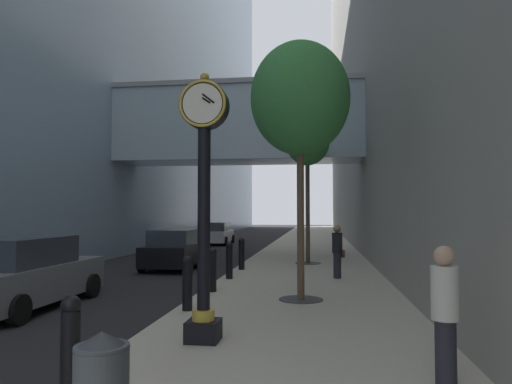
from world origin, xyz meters
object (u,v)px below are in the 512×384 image
bollard_sixth (242,253)px  street_tree_near (300,99)px  bollard_fifth (229,259)px  car_black_mid (176,249)px  bollard_third (187,282)px  bollard_fourth (212,269)px  bollard_nearest (70,345)px  street_tree_mid_near (307,141)px  street_clock (204,192)px  car_white_near (217,234)px  pedestrian_by_clock (445,311)px  car_grey_far (22,274)px  pedestrian_walking (337,250)px

bollard_sixth → street_tree_near: (2.46, -5.84, 4.41)m
bollard_fifth → car_black_mid: 4.58m
bollard_third → bollard_fourth: same height
bollard_sixth → street_tree_near: 7.73m
car_black_mid → bollard_fifth: bearing=-50.3°
bollard_nearest → street_tree_near: size_ratio=0.19×
bollard_fifth → street_tree_mid_near: bearing=63.5°
street_clock → bollard_third: 3.18m
bollard_fifth → car_white_near: (-4.30, 17.75, 0.00)m
street_clock → bollard_fourth: (-0.95, 4.85, -1.90)m
street_tree_mid_near → bollard_fifth: bearing=-116.5°
bollard_fourth → bollard_sixth: (0.00, 4.96, 0.00)m
bollard_fourth → bollard_sixth: bearing=90.0°
pedestrian_by_clock → street_tree_near: bearing=109.8°
bollard_nearest → bollard_third: (0.00, 4.96, 0.00)m
bollard_fourth → car_grey_far: bearing=-152.1°
bollard_sixth → pedestrian_walking: bearing=-28.3°
street_tree_near → car_black_mid: (-5.39, 6.89, -4.40)m
bollard_third → car_grey_far: bearing=176.3°
bollard_nearest → bollard_sixth: (0.00, 12.40, 0.00)m
street_clock → bollard_third: street_clock is taller
bollard_third → bollard_fifth: same height
bollard_third → bollard_fourth: size_ratio=1.00×
bollard_fourth → pedestrian_walking: (3.53, 3.06, 0.30)m
street_tree_mid_near → bollard_sixth: bearing=-135.0°
street_tree_near → pedestrian_by_clock: bearing=-70.2°
bollard_third → street_tree_near: size_ratio=0.19×
bollard_fifth → street_tree_mid_near: street_tree_mid_near is taller
bollard_fourth → pedestrian_walking: pedestrian_walking is taller
bollard_fourth → pedestrian_walking: 4.68m
street_tree_mid_near → car_black_mid: street_tree_mid_near is taller
bollard_nearest → pedestrian_by_clock: bearing=12.2°
car_white_near → car_grey_far: car_grey_far is taller
street_clock → car_white_near: (-5.25, 25.07, -1.90)m
car_grey_far → bollard_third: bearing=-3.7°
pedestrian_by_clock → car_black_mid: pedestrian_by_clock is taller
bollard_fourth → street_tree_near: street_tree_near is taller
pedestrian_walking → pedestrian_by_clock: size_ratio=1.00×
bollard_third → car_white_near: 23.11m
bollard_fifth → car_white_near: bearing=103.6°
bollard_third → bollard_sixth: same height
bollard_third → street_tree_near: street_tree_near is taller
bollard_nearest → pedestrian_walking: 11.08m
bollard_fifth → car_black_mid: (-2.93, 3.52, 0.02)m
street_tree_near → car_black_mid: size_ratio=1.54×
street_tree_mid_near → car_grey_far: (-6.63, -9.63, -4.54)m
bollard_third → car_white_near: bearing=100.7°
bollard_fourth → pedestrian_by_clock: 7.87m
car_black_mid → car_grey_far: car_grey_far is taller
bollard_sixth → car_white_near: car_white_near is taller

